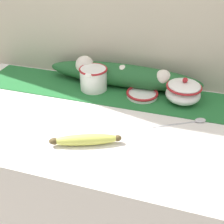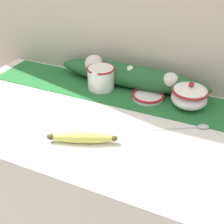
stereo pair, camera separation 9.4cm
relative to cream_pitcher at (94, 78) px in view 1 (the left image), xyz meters
The scene contains 9 objects.
countertop 0.53m from the cream_pitcher, 60.95° to the right, with size 1.29×0.63×0.87m, color silver.
back_wall 0.33m from the cream_pitcher, 52.25° to the left, with size 2.09×0.04×2.40m, color #B7AD99.
table_runner 0.12m from the cream_pitcher, ahead, with size 1.18×0.22×0.00m, color #236B33.
cream_pitcher is the anchor object (origin of this frame).
sugar_bowl 0.36m from the cream_pitcher, ahead, with size 0.13×0.13×0.10m.
small_dish 0.21m from the cream_pitcher, ahead, with size 0.13×0.13×0.02m.
banana 0.36m from the cream_pitcher, 74.28° to the right, with size 0.22×0.11×0.04m.
spoon 0.44m from the cream_pitcher, 15.83° to the right, with size 0.18×0.11×0.01m.
poinsettia_garland 0.12m from the cream_pitcher, 30.60° to the left, with size 0.66×0.10×0.12m.
Camera 1 is at (0.26, -0.78, 1.44)m, focal length 45.00 mm.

